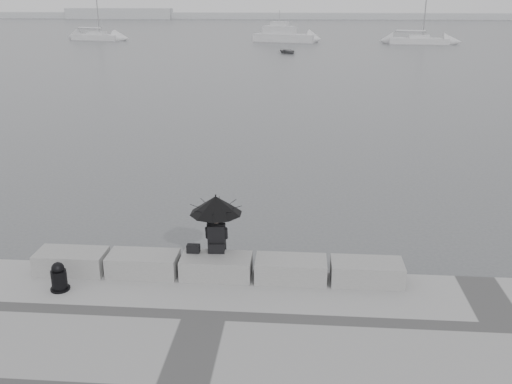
# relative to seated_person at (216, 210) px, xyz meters

# --- Properties ---
(ground) EXTENTS (360.00, 360.00, 0.00)m
(ground) POSITION_rel_seated_person_xyz_m (0.03, 0.14, -2.01)
(ground) COLOR #484B4D
(ground) RESTS_ON ground
(stone_block_far_left) EXTENTS (1.60, 0.80, 0.50)m
(stone_block_far_left) POSITION_rel_seated_person_xyz_m (-3.37, -0.31, -1.26)
(stone_block_far_left) COLOR gray
(stone_block_far_left) RESTS_ON promenade
(stone_block_left) EXTENTS (1.60, 0.80, 0.50)m
(stone_block_left) POSITION_rel_seated_person_xyz_m (-1.67, -0.31, -1.26)
(stone_block_left) COLOR gray
(stone_block_left) RESTS_ON promenade
(stone_block_centre) EXTENTS (1.60, 0.80, 0.50)m
(stone_block_centre) POSITION_rel_seated_person_xyz_m (0.03, -0.31, -1.26)
(stone_block_centre) COLOR gray
(stone_block_centre) RESTS_ON promenade
(stone_block_right) EXTENTS (1.60, 0.80, 0.50)m
(stone_block_right) POSITION_rel_seated_person_xyz_m (1.73, -0.31, -1.26)
(stone_block_right) COLOR gray
(stone_block_right) RESTS_ON promenade
(stone_block_far_right) EXTENTS (1.60, 0.80, 0.50)m
(stone_block_far_right) POSITION_rel_seated_person_xyz_m (3.43, -0.31, -1.26)
(stone_block_far_right) COLOR gray
(stone_block_far_right) RESTS_ON promenade
(seated_person) EXTENTS (1.20, 1.20, 1.39)m
(seated_person) POSITION_rel_seated_person_xyz_m (0.00, 0.00, 0.00)
(seated_person) COLOR black
(seated_person) RESTS_ON stone_block_centre
(bag) EXTENTS (0.30, 0.17, 0.19)m
(bag) POSITION_rel_seated_person_xyz_m (-0.53, -0.12, -0.91)
(bag) COLOR black
(bag) RESTS_ON stone_block_centre
(mooring_bollard) EXTENTS (0.42, 0.42, 0.67)m
(mooring_bollard) POSITION_rel_seated_person_xyz_m (-3.30, -1.21, -1.23)
(mooring_bollard) COLOR black
(mooring_bollard) RESTS_ON promenade
(distant_landmass) EXTENTS (180.00, 8.00, 2.80)m
(distant_landmass) POSITION_rel_seated_person_xyz_m (-8.11, 154.65, -1.11)
(distant_landmass) COLOR #AAADB0
(distant_landmass) RESTS_ON ground
(sailboat_left) EXTENTS (7.93, 4.07, 12.90)m
(sailboat_left) POSITION_rel_seated_person_xyz_m (-29.31, 75.11, -1.48)
(sailboat_left) COLOR silver
(sailboat_left) RESTS_ON ground
(sailboat_right) EXTENTS (8.23, 3.30, 12.90)m
(sailboat_right) POSITION_rel_seated_person_xyz_m (18.04, 71.93, -1.49)
(sailboat_right) COLOR silver
(sailboat_right) RESTS_ON ground
(motor_cruiser) EXTENTS (9.53, 5.47, 4.50)m
(motor_cruiser) POSITION_rel_seated_person_xyz_m (-0.75, 74.20, -1.11)
(motor_cruiser) COLOR silver
(motor_cruiser) RESTS_ON ground
(dinghy) EXTENTS (2.96, 2.58, 0.47)m
(dinghy) POSITION_rel_seated_person_xyz_m (0.15, 57.00, -1.77)
(dinghy) COLOR gray
(dinghy) RESTS_ON ground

